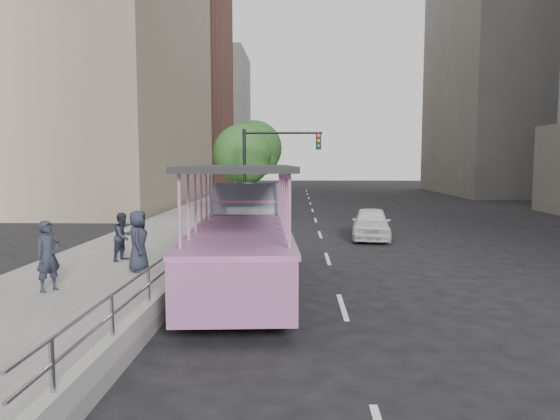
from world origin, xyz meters
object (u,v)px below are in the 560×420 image
object	(u,v)px
street_tree_near	(244,156)
street_tree_far	(255,150)
pedestrian_mid	(123,237)
pedestrian_near	(48,256)
parking_sign	(235,201)
duck_boat	(243,239)
traffic_signal	(267,162)
pedestrian_far	(138,241)
car	(371,223)

from	to	relation	value
street_tree_near	street_tree_far	xyz separation A→B (m)	(0.20, 6.00, 0.49)
pedestrian_mid	street_tree_near	xyz separation A→B (m)	(2.44, 13.94, 2.74)
pedestrian_mid	street_tree_near	distance (m)	14.41
pedestrian_near	parking_sign	distance (m)	11.69
duck_boat	parking_sign	distance (m)	8.97
pedestrian_mid	traffic_signal	world-z (taller)	traffic_signal
duck_boat	street_tree_near	xyz separation A→B (m)	(-1.63, 15.45, 2.56)
duck_boat	street_tree_near	bearing A→B (deg)	96.04
duck_boat	pedestrian_far	distance (m)	3.08
street_tree_near	parking_sign	bearing A→B (deg)	-87.36
traffic_signal	street_tree_far	size ratio (longest dim) A/B	0.81
car	street_tree_far	world-z (taller)	street_tree_far
traffic_signal	parking_sign	bearing A→B (deg)	-112.20
street_tree_far	traffic_signal	bearing A→B (deg)	-81.57
parking_sign	traffic_signal	xyz separation A→B (m)	(1.29, 3.17, 1.83)
car	pedestrian_far	xyz separation A→B (m)	(-8.01, -8.42, 0.49)
car	traffic_signal	xyz separation A→B (m)	(-4.97, 3.66, 2.79)
pedestrian_far	street_tree_near	size ratio (longest dim) A/B	0.31
pedestrian_near	street_tree_near	bearing A→B (deg)	21.12
pedestrian_near	traffic_signal	distance (m)	15.26
pedestrian_mid	street_tree_far	world-z (taller)	street_tree_far
parking_sign	street_tree_near	distance (m)	6.95
pedestrian_mid	pedestrian_far	xyz separation A→B (m)	(1.00, -1.58, 0.12)
pedestrian_mid	parking_sign	size ratio (longest dim) A/B	0.59
pedestrian_mid	parking_sign	distance (m)	7.86
pedestrian_mid	parking_sign	bearing A→B (deg)	0.98
pedestrian_near	street_tree_far	xyz separation A→B (m)	(3.15, 23.81, 3.13)
pedestrian_far	street_tree_far	distance (m)	21.80
pedestrian_mid	pedestrian_far	size ratio (longest dim) A/B	0.87
pedestrian_mid	pedestrian_near	bearing A→B (deg)	-165.94
car	street_tree_near	bearing A→B (deg)	140.23
car	street_tree_far	size ratio (longest dim) A/B	0.65
car	street_tree_far	xyz separation A→B (m)	(-6.37, 13.09, 3.60)
pedestrian_far	street_tree_near	distance (m)	15.80
pedestrian_far	pedestrian_near	bearing A→B (deg)	136.14
street_tree_far	duck_boat	bearing A→B (deg)	-86.17
street_tree_near	street_tree_far	bearing A→B (deg)	88.09
duck_boat	pedestrian_far	xyz separation A→B (m)	(-3.07, -0.06, -0.06)
pedestrian_mid	street_tree_far	size ratio (longest dim) A/B	0.24
duck_boat	car	size ratio (longest dim) A/B	2.50
pedestrian_far	traffic_signal	size ratio (longest dim) A/B	0.35
street_tree_near	street_tree_far	size ratio (longest dim) A/B	0.89
parking_sign	duck_boat	bearing A→B (deg)	-81.46
street_tree_far	pedestrian_near	bearing A→B (deg)	-97.53
pedestrian_near	street_tree_near	xyz separation A→B (m)	(2.95, 17.81, 2.64)
parking_sign	street_tree_far	size ratio (longest dim) A/B	0.41
duck_boat	pedestrian_mid	bearing A→B (deg)	159.57
duck_boat	street_tree_near	world-z (taller)	street_tree_near
pedestrian_mid	street_tree_near	world-z (taller)	street_tree_near
pedestrian_near	street_tree_far	size ratio (longest dim) A/B	0.27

